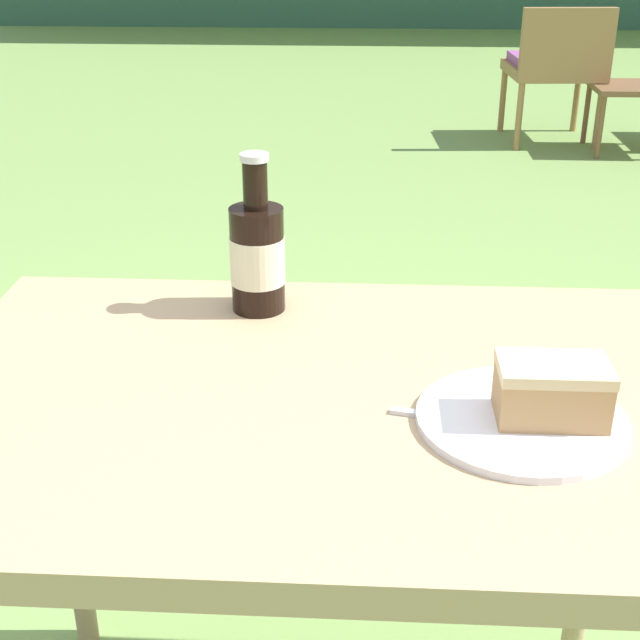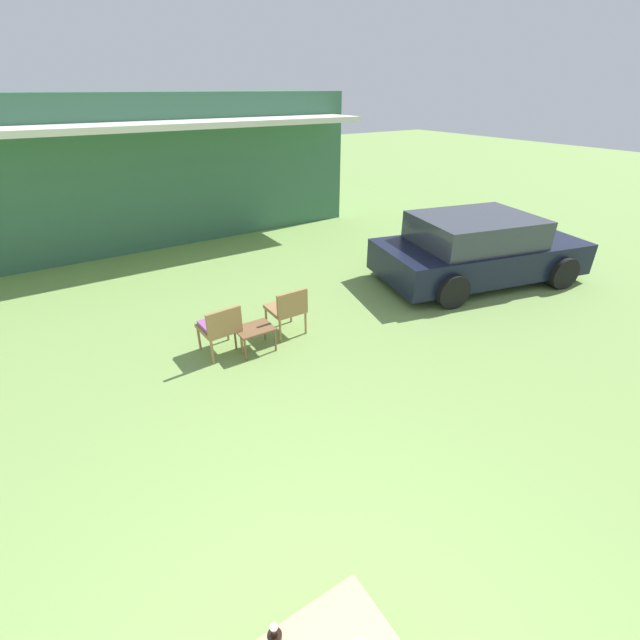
{
  "view_description": "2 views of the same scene",
  "coord_description": "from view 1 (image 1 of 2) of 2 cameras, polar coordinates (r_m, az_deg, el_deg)",
  "views": [
    {
      "loc": [
        0.06,
        -0.96,
        1.28
      ],
      "look_at": [
        0.0,
        0.1,
        0.78
      ],
      "focal_mm": 50.0,
      "sensor_mm": 36.0,
      "label": 1
    },
    {
      "loc": [
        -0.53,
        -0.87,
        3.4
      ],
      "look_at": [
        1.94,
        2.98,
        0.9
      ],
      "focal_mm": 24.0,
      "sensor_mm": 36.0,
      "label": 2
    }
  ],
  "objects": [
    {
      "name": "fork",
      "position": [
        1.05,
        9.52,
        -6.39
      ],
      "size": [
        0.18,
        0.05,
        0.01
      ],
      "color": "silver",
      "rests_on": "patio_table"
    },
    {
      "name": "cola_bottle_near",
      "position": [
        1.3,
        -4.03,
        4.22
      ],
      "size": [
        0.08,
        0.08,
        0.23
      ],
      "color": "black",
      "rests_on": "patio_table"
    },
    {
      "name": "wicker_chair_cushioned",
      "position": [
        5.42,
        14.89,
        15.62
      ],
      "size": [
        0.54,
        0.55,
        0.77
      ],
      "rotation": [
        0.0,
        0.0,
        3.21
      ],
      "color": "#9E7547",
      "rests_on": "ground_plane"
    },
    {
      "name": "garden_side_table",
      "position": [
        5.37,
        19.8,
        13.5
      ],
      "size": [
        0.52,
        0.4,
        0.37
      ],
      "color": "brown",
      "rests_on": "ground_plane"
    },
    {
      "name": "cake_on_plate",
      "position": [
        1.06,
        13.74,
        -5.28
      ],
      "size": [
        0.24,
        0.24,
        0.08
      ],
      "color": "white",
      "rests_on": "patio_table"
    },
    {
      "name": "patio_table",
      "position": [
        1.14,
        -0.28,
        -7.65
      ],
      "size": [
        0.99,
        0.69,
        0.73
      ],
      "color": "tan",
      "rests_on": "ground_plane"
    }
  ]
}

